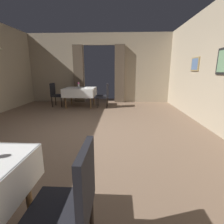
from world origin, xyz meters
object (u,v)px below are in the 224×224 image
(chair_mid_left, at_px, (56,94))
(plate_mid_b, at_px, (68,88))
(flower_vase_mid, at_px, (79,85))
(plate_mid_c, at_px, (88,88))
(chair_near_right, at_px, (70,203))
(chair_mid_right, at_px, (104,94))
(dining_table_mid, at_px, (80,91))
(plate_mid_d, at_px, (81,88))

(chair_mid_left, distance_m, plate_mid_b, 0.61)
(chair_mid_left, distance_m, flower_vase_mid, 0.98)
(plate_mid_b, height_order, plate_mid_c, same)
(chair_near_right, relative_size, chair_mid_right, 1.00)
(dining_table_mid, height_order, chair_mid_left, chair_mid_left)
(flower_vase_mid, bearing_deg, plate_mid_d, -60.69)
(plate_mid_c, bearing_deg, dining_table_mid, 178.85)
(flower_vase_mid, distance_m, plate_mid_b, 0.45)
(dining_table_mid, bearing_deg, plate_mid_d, -61.53)
(dining_table_mid, distance_m, plate_mid_d, 0.25)
(chair_near_right, xyz_separation_m, chair_mid_right, (-0.27, 5.53, 0.00))
(plate_mid_b, distance_m, plate_mid_d, 0.55)
(plate_mid_c, distance_m, plate_mid_d, 0.30)
(chair_mid_right, height_order, plate_mid_d, chair_mid_right)
(flower_vase_mid, bearing_deg, dining_table_mid, -59.38)
(flower_vase_mid, bearing_deg, plate_mid_c, -17.29)
(flower_vase_mid, distance_m, plate_mid_d, 0.38)
(plate_mid_d, bearing_deg, chair_near_right, -78.04)
(chair_near_right, distance_m, plate_mid_d, 5.55)
(chair_mid_left, height_order, flower_vase_mid, flower_vase_mid)
(chair_near_right, height_order, chair_mid_left, same)
(chair_near_right, relative_size, plate_mid_d, 4.48)
(chair_mid_right, bearing_deg, plate_mid_d, -173.18)
(dining_table_mid, bearing_deg, chair_mid_right, -5.28)
(chair_near_right, xyz_separation_m, plate_mid_d, (-1.15, 5.42, 0.24))
(plate_mid_c, bearing_deg, chair_mid_right, -7.47)
(chair_mid_left, relative_size, flower_vase_mid, 4.53)
(flower_vase_mid, bearing_deg, chair_mid_right, -11.42)
(dining_table_mid, xyz_separation_m, chair_mid_left, (-0.98, -0.00, -0.13))
(chair_near_right, bearing_deg, dining_table_mid, 102.59)
(plate_mid_b, distance_m, plate_mid_c, 0.79)
(chair_near_right, relative_size, plate_mid_c, 4.05)
(chair_near_right, height_order, flower_vase_mid, flower_vase_mid)
(chair_near_right, xyz_separation_m, plate_mid_b, (-1.69, 5.50, 0.24))
(chair_mid_right, relative_size, plate_mid_b, 4.84)
(plate_mid_c, relative_size, plate_mid_d, 1.11)
(dining_table_mid, xyz_separation_m, chair_near_right, (1.25, -5.62, -0.13))
(chair_near_right, bearing_deg, plate_mid_c, 99.23)
(chair_mid_left, bearing_deg, dining_table_mid, 0.05)
(chair_mid_right, bearing_deg, chair_mid_left, 177.38)
(plate_mid_b, bearing_deg, chair_near_right, -72.88)
(chair_mid_right, xyz_separation_m, plate_mid_c, (-0.64, 0.08, 0.24))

